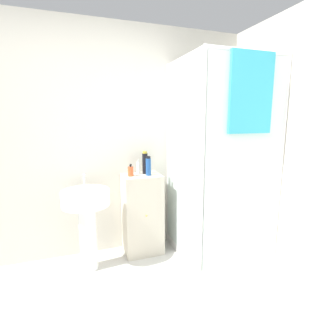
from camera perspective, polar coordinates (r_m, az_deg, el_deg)
wall_back at (r=2.96m, az=-14.70°, el=5.41°), size 6.40×0.06×2.50m
shower_enclosure at (r=2.90m, az=10.72°, el=-7.61°), size 0.90×0.93×2.10m
vanity_cabinet at (r=3.00m, az=-5.63°, el=-9.90°), size 0.42×0.37×0.90m
sink at (r=2.72m, az=-17.29°, el=-9.28°), size 0.46×0.46×0.96m
soap_dispenser at (r=2.82m, az=-8.14°, el=-0.69°), size 0.06×0.06×0.13m
shampoo_bottle_tall_black at (r=2.91m, az=-5.03°, el=1.15°), size 0.06×0.06×0.25m
shampoo_bottle_blue at (r=2.82m, az=-4.29°, el=0.42°), size 0.06×0.06×0.21m
lotion_bottle_white at (r=2.91m, az=-6.45°, el=0.04°), size 0.04×0.04×0.16m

